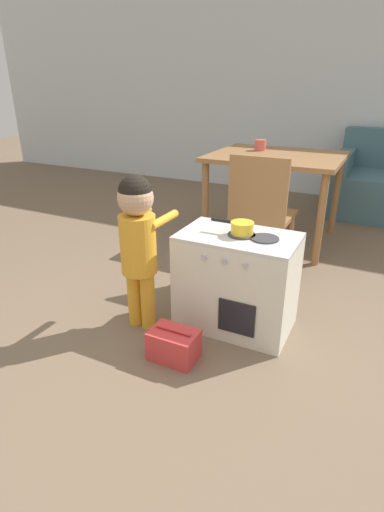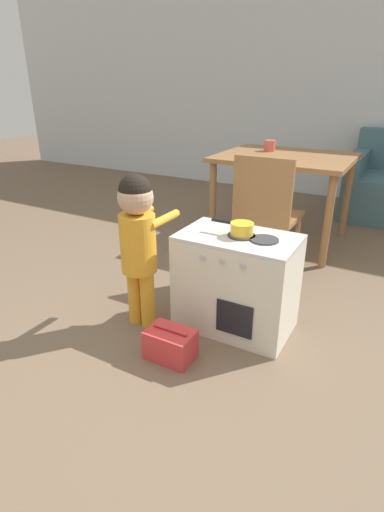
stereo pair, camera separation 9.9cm
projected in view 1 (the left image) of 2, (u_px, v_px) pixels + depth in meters
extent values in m
plane|color=brown|center=(153.00, 410.00, 1.68)|extent=(16.00, 16.00, 0.00)
cube|color=silver|center=(336.00, 78.00, 4.36)|extent=(10.00, 0.06, 2.60)
cube|color=silver|center=(236.00, 283.00, 2.17)|extent=(0.61, 0.38, 0.52)
cube|color=silver|center=(239.00, 237.00, 2.07)|extent=(0.61, 0.38, 0.02)
cylinder|color=#38383D|center=(242.00, 235.00, 2.05)|extent=(0.14, 0.14, 0.01)
cylinder|color=#38383D|center=(265.00, 238.00, 2.00)|extent=(0.14, 0.14, 0.01)
cube|color=black|center=(236.00, 318.00, 2.02)|extent=(0.20, 0.01, 0.18)
cylinder|color=#B2B2B7|center=(204.00, 257.00, 1.97)|extent=(0.03, 0.01, 0.03)
cylinder|color=#B2B2B7|center=(224.00, 261.00, 1.93)|extent=(0.03, 0.01, 0.03)
cylinder|color=#B2B2B7|center=(245.00, 265.00, 1.89)|extent=(0.03, 0.01, 0.03)
cylinder|color=yellow|center=(242.00, 228.00, 2.04)|extent=(0.12, 0.12, 0.06)
cylinder|color=yellow|center=(242.00, 223.00, 2.03)|extent=(0.12, 0.12, 0.01)
cylinder|color=black|center=(222.00, 221.00, 2.08)|extent=(0.11, 0.02, 0.02)
cylinder|color=gold|center=(135.00, 297.00, 2.22)|extent=(0.08, 0.08, 0.33)
cylinder|color=gold|center=(148.00, 300.00, 2.19)|extent=(0.08, 0.08, 0.33)
cylinder|color=gold|center=(138.00, 244.00, 2.08)|extent=(0.19, 0.19, 0.32)
sphere|color=tan|center=(135.00, 198.00, 1.98)|extent=(0.18, 0.18, 0.18)
sphere|color=black|center=(135.00, 191.00, 1.96)|extent=(0.17, 0.17, 0.17)
cylinder|color=gold|center=(137.00, 215.00, 2.17)|extent=(0.04, 0.25, 0.04)
cylinder|color=gold|center=(164.00, 220.00, 2.10)|extent=(0.04, 0.25, 0.04)
cube|color=#D13838|center=(174.00, 345.00, 1.96)|extent=(0.23, 0.16, 0.15)
cylinder|color=#D13838|center=(174.00, 330.00, 1.93)|extent=(0.19, 0.02, 0.02)
cube|color=olive|center=(277.00, 157.00, 3.24)|extent=(1.04, 0.89, 0.03)
cylinder|color=olive|center=(205.00, 205.00, 3.26)|extent=(0.06, 0.06, 0.69)
cylinder|color=olive|center=(320.00, 221.00, 2.88)|extent=(0.06, 0.06, 0.69)
cylinder|color=olive|center=(238.00, 185.00, 3.89)|extent=(0.06, 0.06, 0.69)
cylinder|color=olive|center=(336.00, 196.00, 3.51)|extent=(0.06, 0.06, 0.69)
cube|color=olive|center=(264.00, 215.00, 2.75)|extent=(0.39, 0.39, 0.03)
cube|color=olive|center=(258.00, 190.00, 2.52)|extent=(0.39, 0.02, 0.41)
cylinder|color=olive|center=(232.00, 248.00, 2.77)|extent=(0.04, 0.04, 0.41)
cylinder|color=olive|center=(278.00, 257.00, 2.64)|extent=(0.04, 0.04, 0.41)
cylinder|color=olive|center=(247.00, 234.00, 3.04)|extent=(0.04, 0.04, 0.41)
cylinder|color=olive|center=(290.00, 241.00, 2.91)|extent=(0.04, 0.04, 0.41)
cube|color=#426670|center=(345.00, 161.00, 4.12)|extent=(0.14, 0.92, 0.20)
cylinder|color=#D15B4C|center=(260.00, 145.00, 3.40)|extent=(0.09, 0.09, 0.09)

